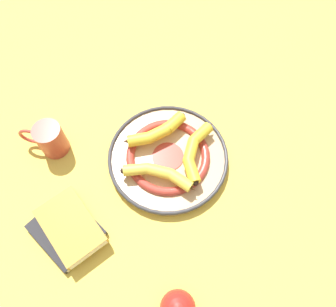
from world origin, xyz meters
TOP-DOWN VIEW (x-y plane):
  - ground_plane at (0.00, 0.00)m, footprint 2.80×2.80m
  - decorative_bowl at (0.04, 0.02)m, footprint 0.33×0.33m
  - banana_a at (0.05, -0.04)m, footprint 0.20×0.08m
  - banana_b at (-0.02, 0.06)m, footprint 0.13×0.17m
  - banana_c at (0.10, 0.06)m, footprint 0.08×0.19m
  - book_stack at (-0.09, -0.27)m, footprint 0.21×0.18m
  - coffee_mug at (-0.27, -0.09)m, footprint 0.13×0.08m

SIDE VIEW (x-z plane):
  - ground_plane at x=0.00m, z-range 0.00..0.00m
  - decorative_bowl at x=0.04m, z-range 0.00..0.04m
  - book_stack at x=-0.09m, z-range 0.00..0.05m
  - coffee_mug at x=-0.27m, z-range 0.00..0.10m
  - banana_a at x=0.05m, z-range 0.04..0.07m
  - banana_c at x=0.10m, z-range 0.04..0.07m
  - banana_b at x=-0.02m, z-range 0.04..0.07m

